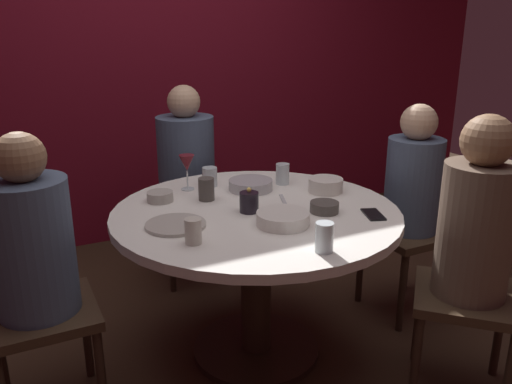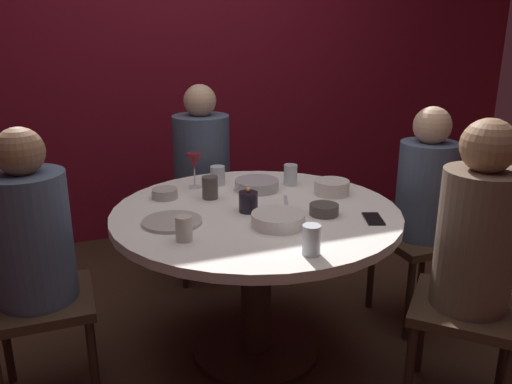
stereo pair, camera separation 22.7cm
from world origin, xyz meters
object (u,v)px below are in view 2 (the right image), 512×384
(cup_far_edge, at_px, (184,228))
(seated_diner_left, at_px, (32,242))
(cup_center_front, at_px, (311,240))
(wine_glass, at_px, (194,163))
(cup_by_left_diner, at_px, (218,176))
(cup_by_right_diner, at_px, (210,188))
(bowl_sauce_side, at_px, (324,210))
(bowl_small_white, at_px, (332,187))
(bowl_serving_large, at_px, (257,185))
(seated_diner_front_right, at_px, (475,241))
(bowl_salad_center, at_px, (278,219))
(seated_diner_back, at_px, (202,161))
(cup_near_candle, at_px, (291,175))
(candle_holder, at_px, (248,202))
(dining_table, at_px, (256,242))
(dinner_plate, at_px, (172,222))
(seated_diner_right, at_px, (425,193))
(cell_phone, at_px, (373,219))
(bowl_rice_portion, at_px, (165,193))

(cup_far_edge, bearing_deg, seated_diner_left, 156.88)
(cup_center_front, xyz_separation_m, cup_far_edge, (-0.39, 0.28, -0.01))
(wine_glass, height_order, cup_by_left_diner, wine_glass)
(cup_by_right_diner, bearing_deg, bowl_sauce_side, -44.26)
(wine_glass, xyz_separation_m, bowl_small_white, (0.59, -0.33, -0.09))
(bowl_serving_large, bearing_deg, seated_diner_front_right, -59.46)
(bowl_serving_large, distance_m, bowl_salad_center, 0.49)
(seated_diner_back, distance_m, cup_near_candle, 0.70)
(cup_near_candle, relative_size, cup_by_left_diner, 1.09)
(bowl_serving_large, xyz_separation_m, cup_center_front, (-0.09, -0.78, 0.03))
(bowl_small_white, bearing_deg, seated_diner_back, 116.28)
(candle_holder, bearing_deg, cup_by_right_diner, 114.19)
(seated_diner_front_right, height_order, cup_center_front, seated_diner_front_right)
(cup_by_left_diner, height_order, cup_by_right_diner, cup_by_right_diner)
(cup_center_front, bearing_deg, cup_near_candle, 70.69)
(candle_holder, bearing_deg, bowl_salad_center, -74.01)
(dining_table, bearing_deg, cup_center_front, -88.26)
(cup_far_edge, bearing_deg, cup_by_left_diner, 63.34)
(dinner_plate, distance_m, cup_by_right_diner, 0.35)
(bowl_small_white, xyz_separation_m, cup_by_right_diner, (-0.57, 0.14, 0.02))
(seated_diner_front_right, height_order, bowl_small_white, seated_diner_front_right)
(dinner_plate, xyz_separation_m, bowl_serving_large, (0.49, 0.30, 0.02))
(seated_diner_right, xyz_separation_m, cup_center_front, (-0.89, -0.51, 0.08))
(cell_phone, distance_m, bowl_rice_portion, 0.96)
(bowl_serving_large, xyz_separation_m, cup_by_left_diner, (-0.16, 0.15, 0.02))
(cup_by_right_diner, relative_size, cup_far_edge, 1.08)
(bowl_small_white, relative_size, bowl_sauce_side, 1.34)
(wine_glass, relative_size, cell_phone, 1.26)
(cup_near_candle, distance_m, cup_center_front, 0.84)
(bowl_rice_portion, relative_size, cup_by_left_diner, 1.25)
(wine_glass, relative_size, bowl_sauce_side, 1.40)
(dining_table, distance_m, cell_phone, 0.53)
(bowl_serving_large, distance_m, bowl_small_white, 0.37)
(candle_holder, bearing_deg, cell_phone, -31.42)
(seated_diner_front_right, distance_m, wine_glass, 1.33)
(bowl_serving_large, relative_size, bowl_salad_center, 0.99)
(seated_diner_left, relative_size, wine_glass, 6.57)
(seated_diner_back, distance_m, seated_diner_right, 1.30)
(bowl_small_white, relative_size, cup_far_edge, 1.73)
(seated_diner_front_right, distance_m, candle_holder, 0.92)
(bowl_rice_portion, relative_size, cup_center_front, 1.09)
(seated_diner_right, relative_size, bowl_small_white, 6.76)
(seated_diner_right, relative_size, cup_far_edge, 11.68)
(dinner_plate, distance_m, bowl_serving_large, 0.57)
(seated_diner_front_right, bearing_deg, cup_by_right_diner, -2.50)
(cell_phone, height_order, cup_by_right_diner, cup_by_right_diner)
(seated_diner_left, relative_size, candle_holder, 10.41)
(seated_diner_right, xyz_separation_m, cup_by_left_diner, (-0.96, 0.42, 0.08))
(cup_center_front, bearing_deg, bowl_small_white, 55.63)
(cup_by_left_diner, bearing_deg, candle_holder, -88.74)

